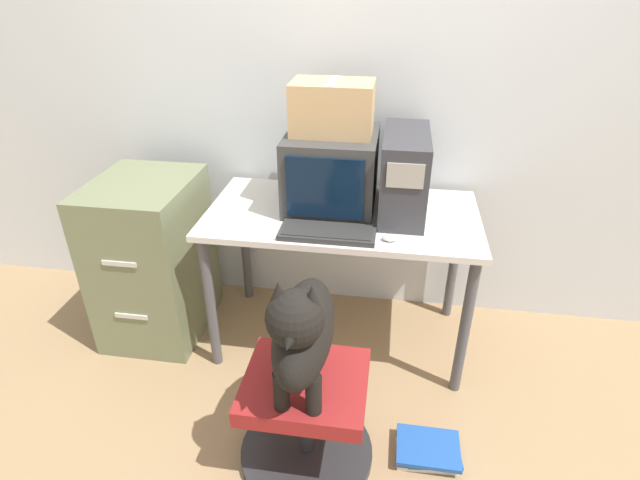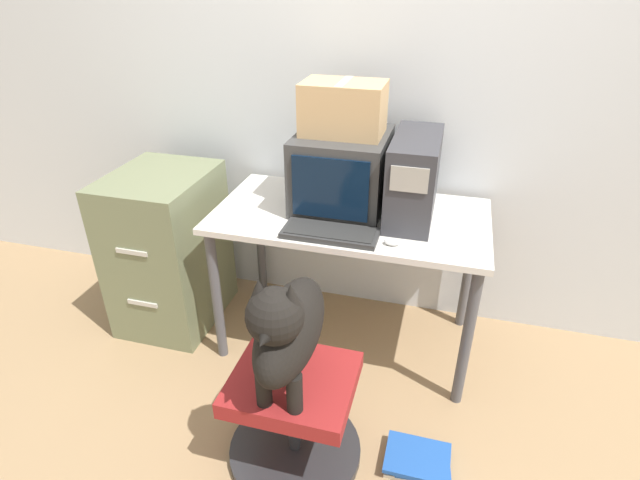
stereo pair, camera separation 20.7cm
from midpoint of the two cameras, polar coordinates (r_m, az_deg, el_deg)
The scene contains 12 objects.
ground_plane at distance 2.55m, azimuth -1.16°, elevation -15.92°, with size 12.00×12.00×0.00m, color #937551.
wall_back at distance 2.60m, azimuth 1.53°, elevation 17.93°, with size 8.00×0.05×2.60m.
desk at distance 2.43m, azimuth 0.08°, elevation 1.11°, with size 1.29×0.69×0.76m.
crt_monitor at distance 2.39m, azimuth -1.16°, elevation 7.94°, with size 0.42×0.46×0.36m.
pc_tower at distance 2.34m, azimuth 7.08°, elevation 7.49°, with size 0.21×0.49×0.38m.
keyboard at distance 2.17m, azimuth -1.87°, elevation 0.79°, with size 0.42×0.17×0.03m.
computer_mouse at distance 2.14m, azimuth 5.26°, elevation 0.16°, with size 0.07×0.04×0.03m.
office_chair at distance 2.11m, azimuth -4.59°, elevation -19.72°, with size 0.55×0.55×0.43m.
dog at distance 1.75m, azimuth -5.50°, elevation -10.32°, with size 0.21×0.54×0.52m.
filing_cabinet at distance 2.81m, azimuth -20.57°, elevation -2.08°, with size 0.48×0.60×0.87m.
cardboard_box at distance 2.31m, azimuth -1.22°, elevation 14.83°, with size 0.36×0.24×0.23m.
book_stack_floor at distance 2.27m, azimuth 9.61°, elevation -22.73°, with size 0.27×0.22×0.06m.
Camera 1 is at (0.22, -1.79, 1.81)m, focal length 28.00 mm.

